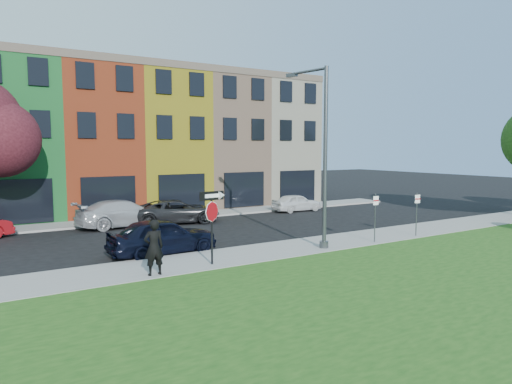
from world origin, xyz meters
TOP-DOWN VIEW (x-y plane):
  - ground at (0.00, 0.00)m, footprint 120.00×120.00m
  - sidewalk_near at (2.00, 3.00)m, footprint 40.00×3.00m
  - sidewalk_far at (-3.00, 15.00)m, footprint 40.00×2.40m
  - rowhouse_block at (-2.50, 21.18)m, footprint 30.00×10.12m
  - stop_sign at (-4.56, 2.17)m, footprint 1.05×0.15m
  - man at (-6.96, 1.91)m, footprint 0.74×0.50m
  - sedan_near at (-5.41, 5.28)m, footprint 2.42×4.90m
  - parked_car_silver at (-4.90, 13.19)m, footprint 3.40×5.93m
  - parked_car_dark at (-1.76, 12.78)m, footprint 4.58×6.22m
  - parked_car_white at (7.66, 13.13)m, footprint 1.68×3.81m
  - street_lamp at (0.99, 2.38)m, footprint 0.71×2.56m
  - parking_sign_a at (3.91, 1.89)m, footprint 0.32×0.09m
  - parking_sign_b at (6.88, 1.89)m, footprint 0.32×0.11m

SIDE VIEW (x-z plane):
  - ground at x=0.00m, z-range 0.00..0.00m
  - sidewalk_near at x=2.00m, z-range 0.00..0.12m
  - sidewalk_far at x=-3.00m, z-range 0.00..0.12m
  - parked_car_white at x=7.66m, z-range 0.00..1.27m
  - parked_car_dark at x=-1.76m, z-range 0.00..1.45m
  - parked_car_silver at x=-4.90m, z-range 0.00..1.58m
  - sedan_near at x=-5.41m, z-range 0.00..1.60m
  - man at x=-6.96m, z-range 0.12..2.10m
  - parking_sign_b at x=6.88m, z-range 0.39..2.60m
  - parking_sign_a at x=3.91m, z-range 0.40..2.72m
  - stop_sign at x=-4.56m, z-range 0.73..3.56m
  - street_lamp at x=0.99m, z-range 0.15..8.18m
  - rowhouse_block at x=-2.50m, z-range -0.01..9.99m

